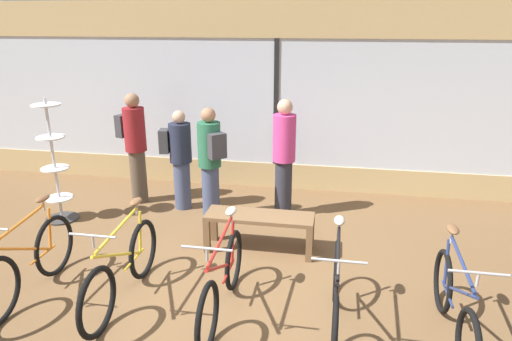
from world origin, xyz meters
The scene contains 13 objects.
ground_plane centered at (0.00, 0.00, 0.00)m, with size 24.00×24.00×0.00m, color brown.
shop_back_wall centered at (0.00, 3.46, 1.64)m, with size 12.00×0.08×3.20m.
bicycle_far_left centered at (-2.16, -0.40, 0.39)m, with size 0.46×1.71×1.04m.
bicycle_left centered at (-1.10, -0.31, 0.38)m, with size 0.46×1.76×1.03m.
bicycle_center centered at (-0.01, -0.34, 0.37)m, with size 0.46×1.73×1.02m.
bicycle_right centered at (1.12, -0.36, 0.38)m, with size 0.46×1.71×1.02m.
bicycle_far_right centered at (2.21, -0.36, 0.37)m, with size 0.46×1.68×1.01m.
accessory_rack centered at (-2.99, 1.48, 0.76)m, with size 0.48×0.48×1.85m.
display_bench centered at (0.13, 1.07, 0.41)m, with size 1.40×0.44×0.50m.
customer_near_rack centered at (-2.14, 2.38, 0.98)m, with size 0.55×0.43×1.80m.
customer_by_window centered at (-1.35, 2.25, 0.85)m, with size 0.52×0.39×1.58m.
customer_mid_floor centered at (-0.76, 1.94, 0.92)m, with size 0.54×0.55×1.70m.
customer_near_bench centered at (0.29, 2.25, 0.96)m, with size 0.38×0.38×1.81m.
Camera 1 is at (1.04, -4.24, 2.91)m, focal length 32.00 mm.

